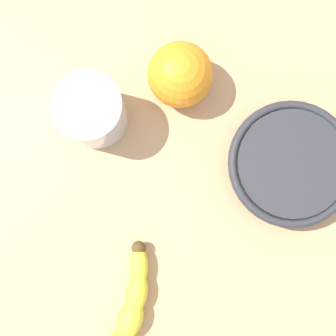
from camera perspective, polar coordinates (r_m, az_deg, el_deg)
wooden_tabletop at (r=62.19cm, az=2.21°, el=-4.38°), size 120.00×120.00×3.00cm
banana at (r=61.63cm, az=-6.43°, el=-20.25°), size 21.86×11.61×3.32cm
smoothie_glass at (r=58.58cm, az=-9.94°, el=7.45°), size 8.84×8.84×8.74cm
ceramic_bowl at (r=60.80cm, az=15.76°, el=0.67°), size 17.15×17.15×3.96cm
orange_fruit at (r=58.84cm, az=1.60°, el=12.38°), size 8.79×8.79×8.79cm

